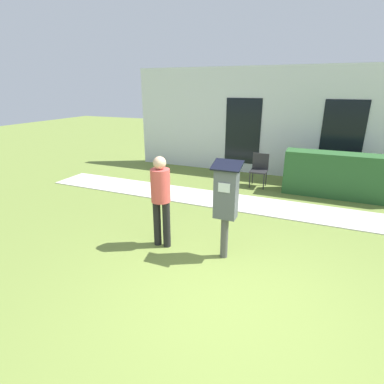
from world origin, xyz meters
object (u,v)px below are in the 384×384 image
Objects in this scene: outdoor_chair_right at (359,174)px; parking_meter at (226,198)px; person_standing at (161,195)px; outdoor_chair_left at (259,167)px; outdoor_chair_middle at (308,170)px.

parking_meter is at bearing -126.80° from outdoor_chair_right.
outdoor_chair_right is (2.25, 4.29, -0.49)m from parking_meter.
parking_meter reaches higher than person_standing.
parking_meter reaches higher than outdoor_chair_right.
outdoor_chair_right is at bearing 62.34° from parking_meter.
person_standing reaches higher than outdoor_chair_right.
parking_meter is at bearing 23.82° from person_standing.
outdoor_chair_right is at bearing 73.42° from person_standing.
outdoor_chair_left is 1.00× the size of outdoor_chair_right.
person_standing is (-1.10, -0.05, -0.09)m from parking_meter.
outdoor_chair_middle is 1.00× the size of outdoor_chair_right.
outdoor_chair_left is (0.89, 4.00, -0.40)m from person_standing.
outdoor_chair_right is (3.35, 4.35, -0.40)m from person_standing.
person_standing is 1.76× the size of outdoor_chair_middle.
outdoor_chair_right is (1.23, 0.11, 0.00)m from outdoor_chair_middle.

